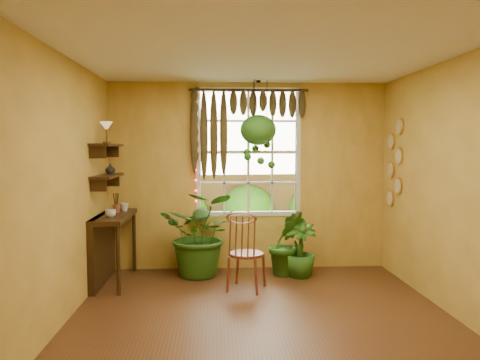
% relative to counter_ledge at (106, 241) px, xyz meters
% --- Properties ---
extents(floor, '(4.50, 4.50, 0.00)m').
position_rel_counter_ledge_xyz_m(floor, '(1.91, -1.60, -0.55)').
color(floor, '#522E17').
rests_on(floor, ground).
extents(ceiling, '(4.50, 4.50, 0.00)m').
position_rel_counter_ledge_xyz_m(ceiling, '(1.91, -1.60, 2.15)').
color(ceiling, white).
rests_on(ceiling, wall_back).
extents(wall_back, '(4.00, 0.00, 4.00)m').
position_rel_counter_ledge_xyz_m(wall_back, '(1.91, 0.65, 0.80)').
color(wall_back, gold).
rests_on(wall_back, floor).
extents(wall_left, '(0.00, 4.50, 4.50)m').
position_rel_counter_ledge_xyz_m(wall_left, '(-0.09, -1.60, 0.80)').
color(wall_left, gold).
rests_on(wall_left, floor).
extents(wall_right, '(0.00, 4.50, 4.50)m').
position_rel_counter_ledge_xyz_m(wall_right, '(3.91, -1.60, 0.80)').
color(wall_right, gold).
rests_on(wall_right, floor).
extents(window, '(1.52, 0.10, 1.86)m').
position_rel_counter_ledge_xyz_m(window, '(1.91, 0.68, 1.15)').
color(window, white).
rests_on(window, wall_back).
extents(valance_vine, '(1.70, 0.12, 1.10)m').
position_rel_counter_ledge_xyz_m(valance_vine, '(1.82, 0.56, 1.73)').
color(valance_vine, '#331E0E').
rests_on(valance_vine, window).
extents(string_lights, '(0.03, 0.03, 1.54)m').
position_rel_counter_ledge_xyz_m(string_lights, '(1.15, 0.59, 1.20)').
color(string_lights, '#FF2633').
rests_on(string_lights, window).
extents(wall_plates, '(0.04, 0.32, 1.10)m').
position_rel_counter_ledge_xyz_m(wall_plates, '(3.89, 0.19, 1.00)').
color(wall_plates, '#FEF2CF').
rests_on(wall_plates, wall_right).
extents(counter_ledge, '(0.40, 1.20, 0.90)m').
position_rel_counter_ledge_xyz_m(counter_ledge, '(0.00, 0.00, 0.00)').
color(counter_ledge, '#331E0E').
rests_on(counter_ledge, floor).
extents(shelf_lower, '(0.25, 0.90, 0.04)m').
position_rel_counter_ledge_xyz_m(shelf_lower, '(0.03, 0.00, 0.85)').
color(shelf_lower, '#331E0E').
rests_on(shelf_lower, wall_left).
extents(shelf_upper, '(0.25, 0.90, 0.04)m').
position_rel_counter_ledge_xyz_m(shelf_upper, '(0.03, 0.00, 1.25)').
color(shelf_upper, '#331E0E').
rests_on(shelf_upper, wall_left).
extents(backyard, '(14.00, 10.00, 12.00)m').
position_rel_counter_ledge_xyz_m(backyard, '(2.15, 5.27, 0.73)').
color(backyard, '#2B5C1A').
rests_on(backyard, ground).
extents(windsor_chair, '(0.55, 0.56, 1.14)m').
position_rel_counter_ledge_xyz_m(windsor_chair, '(1.80, -0.42, -0.22)').
color(windsor_chair, maroon).
rests_on(windsor_chair, floor).
extents(potted_plant_left, '(1.17, 1.05, 1.18)m').
position_rel_counter_ledge_xyz_m(potted_plant_left, '(1.24, 0.25, 0.04)').
color(potted_plant_left, '#1E4C14').
rests_on(potted_plant_left, floor).
extents(potted_plant_mid, '(0.52, 0.43, 0.90)m').
position_rel_counter_ledge_xyz_m(potted_plant_mid, '(2.41, 0.21, -0.10)').
color(potted_plant_mid, '#1E4C14').
rests_on(potted_plant_mid, floor).
extents(potted_plant_right, '(0.43, 0.43, 0.76)m').
position_rel_counter_ledge_xyz_m(potted_plant_right, '(2.58, 0.13, -0.17)').
color(potted_plant_right, '#1E4C14').
rests_on(potted_plant_right, floor).
extents(hanging_basket, '(0.50, 0.50, 1.25)m').
position_rel_counter_ledge_xyz_m(hanging_basket, '(2.03, 0.43, 1.41)').
color(hanging_basket, black).
rests_on(hanging_basket, ceiling).
extents(cup_a, '(0.17, 0.17, 0.10)m').
position_rel_counter_ledge_xyz_m(cup_a, '(0.13, -0.28, 0.40)').
color(cup_a, silver).
rests_on(cup_a, counter_ledge).
extents(cup_b, '(0.16, 0.16, 0.11)m').
position_rel_counter_ledge_xyz_m(cup_b, '(0.19, 0.28, 0.41)').
color(cup_b, beige).
rests_on(cup_b, counter_ledge).
extents(brush_jar, '(0.09, 0.09, 0.33)m').
position_rel_counter_ledge_xyz_m(brush_jar, '(0.11, 0.14, 0.48)').
color(brush_jar, brown).
rests_on(brush_jar, counter_ledge).
extents(shelf_vase, '(0.17, 0.17, 0.14)m').
position_rel_counter_ledge_xyz_m(shelf_vase, '(0.04, 0.15, 0.93)').
color(shelf_vase, '#B2AD99').
rests_on(shelf_vase, shelf_lower).
extents(tiffany_lamp, '(0.17, 0.17, 0.28)m').
position_rel_counter_ledge_xyz_m(tiffany_lamp, '(0.05, -0.07, 1.47)').
color(tiffany_lamp, brown).
rests_on(tiffany_lamp, shelf_upper).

